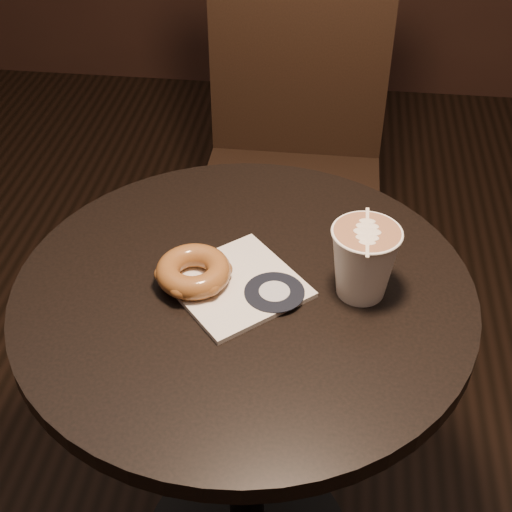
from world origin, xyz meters
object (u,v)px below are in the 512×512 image
object	(u,v)px
cafe_table	(245,374)
pastry_bag	(236,285)
latte_cup	(363,262)
doughnut	(193,271)
chair	(294,133)

from	to	relation	value
cafe_table	pastry_bag	bearing A→B (deg)	-158.81
cafe_table	pastry_bag	distance (m)	0.20
latte_cup	doughnut	bearing A→B (deg)	-176.60
pastry_bag	latte_cup	size ratio (longest dim) A/B	1.56
chair	pastry_bag	size ratio (longest dim) A/B	6.20
chair	pastry_bag	xyz separation A→B (m)	(-0.03, -0.73, 0.15)
cafe_table	pastry_bag	size ratio (longest dim) A/B	4.27
cafe_table	doughnut	world-z (taller)	doughnut
chair	pastry_bag	world-z (taller)	chair
chair	pastry_bag	distance (m)	0.75
latte_cup	chair	bearing A→B (deg)	102.02
doughnut	latte_cup	distance (m)	0.25
chair	latte_cup	bearing A→B (deg)	-78.00
chair	pastry_bag	bearing A→B (deg)	-92.59
pastry_bag	latte_cup	world-z (taller)	latte_cup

